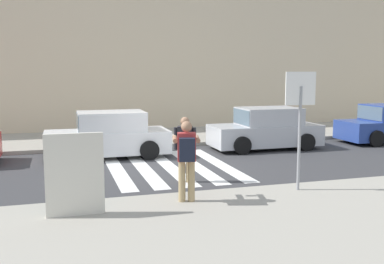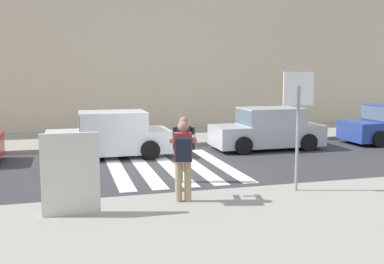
{
  "view_description": "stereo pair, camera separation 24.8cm",
  "coord_description": "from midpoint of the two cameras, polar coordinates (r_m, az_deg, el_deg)",
  "views": [
    {
      "loc": [
        -3.2,
        -12.89,
        2.9
      ],
      "look_at": [
        0.6,
        -0.2,
        1.1
      ],
      "focal_mm": 42.0,
      "sensor_mm": 36.0,
      "label": 1
    },
    {
      "loc": [
        -2.96,
        -12.96,
        2.9
      ],
      "look_at": [
        0.6,
        -0.2,
        1.1
      ],
      "focal_mm": 42.0,
      "sensor_mm": 36.0,
      "label": 2
    }
  ],
  "objects": [
    {
      "name": "parked_car_silver",
      "position": [
        17.03,
        10.0,
        0.29
      ],
      "size": [
        4.1,
        1.92,
        1.55
      ],
      "color": "#B7BABF",
      "rests_on": "ground"
    },
    {
      "name": "crosswalk_stripe_2",
      "position": [
        13.79,
        -2.34,
        -4.39
      ],
      "size": [
        0.44,
        5.2,
        0.01
      ],
      "primitive_type": "cube",
      "color": "silver",
      "rests_on": "ground"
    },
    {
      "name": "ground_plane",
      "position": [
        13.6,
        -2.15,
        -4.58
      ],
      "size": [
        120.0,
        120.0,
        0.0
      ],
      "primitive_type": "plane",
      "color": "#38383A"
    },
    {
      "name": "parked_car_white",
      "position": [
        15.45,
        -9.95,
        -0.47
      ],
      "size": [
        4.1,
        1.92,
        1.55
      ],
      "color": "white",
      "rests_on": "ground"
    },
    {
      "name": "building_facade_far",
      "position": [
        23.54,
        -8.19,
        9.55
      ],
      "size": [
        56.0,
        4.0,
        7.35
      ],
      "primitive_type": "cube",
      "color": "beige",
      "rests_on": "ground"
    },
    {
      "name": "photographer_with_backpack",
      "position": [
        9.44,
        -0.38,
        -2.83
      ],
      "size": [
        0.7,
        0.92,
        1.72
      ],
      "color": "tan",
      "rests_on": "sidewalk_near"
    },
    {
      "name": "pedestrian_crossing",
      "position": [
        11.7,
        -0.45,
        -1.74
      ],
      "size": [
        0.55,
        0.36,
        1.72
      ],
      "color": "tan",
      "rests_on": "ground"
    },
    {
      "name": "sidewalk_near",
      "position": [
        7.92,
        8.65,
        -13.3
      ],
      "size": [
        60.0,
        6.0,
        0.14
      ],
      "primitive_type": "cube",
      "color": "#9E998C",
      "rests_on": "ground"
    },
    {
      "name": "crosswalk_stripe_1",
      "position": [
        13.63,
        -5.63,
        -4.57
      ],
      "size": [
        0.44,
        5.2,
        0.01
      ],
      "primitive_type": "cube",
      "color": "silver",
      "rests_on": "ground"
    },
    {
      "name": "crosswalk_stripe_3",
      "position": [
        13.99,
        0.86,
        -4.21
      ],
      "size": [
        0.44,
        5.2,
        0.01
      ],
      "primitive_type": "cube",
      "color": "silver",
      "rests_on": "ground"
    },
    {
      "name": "crosswalk_stripe_4",
      "position": [
        14.23,
        3.96,
        -4.02
      ],
      "size": [
        0.44,
        5.2,
        0.01
      ],
      "primitive_type": "cube",
      "color": "silver",
      "rests_on": "ground"
    },
    {
      "name": "stop_sign",
      "position": [
        10.55,
        13.99,
        3.41
      ],
      "size": [
        0.76,
        0.08,
        2.75
      ],
      "color": "gray",
      "rests_on": "sidewalk_near"
    },
    {
      "name": "crosswalk_stripe_0",
      "position": [
        13.52,
        -8.98,
        -4.73
      ],
      "size": [
        0.44,
        5.2,
        0.01
      ],
      "primitive_type": "cube",
      "color": "silver",
      "rests_on": "ground"
    },
    {
      "name": "advertising_board",
      "position": [
        8.92,
        -14.4,
        -5.2
      ],
      "size": [
        1.1,
        0.11,
        1.6
      ],
      "color": "beige",
      "rests_on": "sidewalk_near"
    },
    {
      "name": "sidewalk_far",
      "position": [
        19.38,
        -6.29,
        -0.7
      ],
      "size": [
        60.0,
        4.8,
        0.14
      ],
      "primitive_type": "cube",
      "color": "#9E998C",
      "rests_on": "ground"
    }
  ]
}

